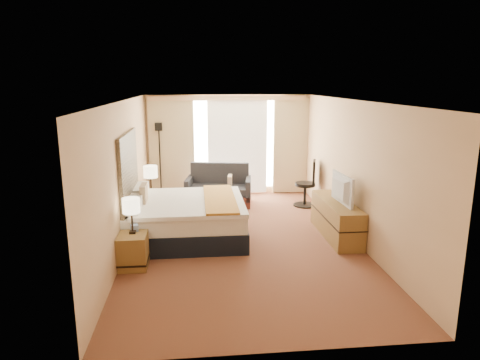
{
  "coord_description": "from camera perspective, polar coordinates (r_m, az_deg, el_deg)",
  "views": [
    {
      "loc": [
        -0.82,
        -7.61,
        2.92
      ],
      "look_at": [
        0.01,
        0.4,
        1.07
      ],
      "focal_mm": 32.0,
      "sensor_mm": 36.0,
      "label": 1
    }
  ],
  "objects": [
    {
      "name": "window",
      "position": [
        11.25,
        -0.37,
        4.78
      ],
      "size": [
        2.3,
        0.02,
        2.3
      ],
      "primitive_type": "cube",
      "color": "silver",
      "rests_on": "wall_back"
    },
    {
      "name": "floor",
      "position": [
        8.2,
        0.25,
        -7.92
      ],
      "size": [
        4.2,
        7.0,
        0.02
      ],
      "primitive_type": "cube",
      "color": "#551A18",
      "rests_on": "ground"
    },
    {
      "name": "lamp_left",
      "position": [
        6.98,
        -14.31,
        -3.42
      ],
      "size": [
        0.28,
        0.28,
        0.58
      ],
      "color": "black",
      "rests_on": "nightstand_left"
    },
    {
      "name": "wall_right",
      "position": [
        8.32,
        14.81,
        1.28
      ],
      "size": [
        0.02,
        7.0,
        2.6
      ],
      "primitive_type": "cube",
      "color": "#E1B689",
      "rests_on": "ground"
    },
    {
      "name": "telephone",
      "position": [
        9.47,
        -11.76,
        -1.6
      ],
      "size": [
        0.2,
        0.17,
        0.07
      ],
      "primitive_type": "cube",
      "rotation": [
        0.0,
        0.0,
        0.21
      ],
      "color": "black",
      "rests_on": "nightstand_right"
    },
    {
      "name": "bed",
      "position": [
        8.22,
        -7.3,
        -5.07
      ],
      "size": [
        2.2,
        2.01,
        1.07
      ],
      "color": "black",
      "rests_on": "floor"
    },
    {
      "name": "nightstand_left",
      "position": [
        7.15,
        -14.06,
        -9.16
      ],
      "size": [
        0.45,
        0.52,
        0.55
      ],
      "primitive_type": "cube",
      "color": "olive",
      "rests_on": "floor"
    },
    {
      "name": "floor_lamp",
      "position": [
        11.06,
        -10.7,
        4.62
      ],
      "size": [
        0.24,
        0.24,
        1.92
      ],
      "color": "black",
      "rests_on": "floor"
    },
    {
      "name": "headboard",
      "position": [
        8.08,
        -14.58,
        0.82
      ],
      "size": [
        0.06,
        1.85,
        1.5
      ],
      "primitive_type": "cube",
      "color": "black",
      "rests_on": "wall_left"
    },
    {
      "name": "wall_left",
      "position": [
        7.89,
        -15.09,
        0.65
      ],
      "size": [
        0.02,
        7.0,
        2.6
      ],
      "primitive_type": "cube",
      "color": "#E1B689",
      "rests_on": "ground"
    },
    {
      "name": "desk_chair",
      "position": [
        10.34,
        9.01,
        -0.77
      ],
      "size": [
        0.54,
        0.54,
        1.11
      ],
      "rotation": [
        0.0,
        0.0,
        -0.29
      ],
      "color": "black",
      "rests_on": "floor"
    },
    {
      "name": "loveseat",
      "position": [
        10.45,
        -2.8,
        -1.46
      ],
      "size": [
        1.66,
        1.06,
        0.97
      ],
      "rotation": [
        0.0,
        0.0,
        -0.15
      ],
      "color": "#542018",
      "rests_on": "floor"
    },
    {
      "name": "wall_front",
      "position": [
        4.5,
        5.1,
        -8.23
      ],
      "size": [
        4.2,
        0.02,
        2.6
      ],
      "primitive_type": "cube",
      "color": "#E1B689",
      "rests_on": "ground"
    },
    {
      "name": "curtains",
      "position": [
        11.13,
        -1.63,
        5.15
      ],
      "size": [
        4.12,
        0.19,
        2.56
      ],
      "color": "#CEB791",
      "rests_on": "floor"
    },
    {
      "name": "tissue_box",
      "position": [
        7.2,
        -13.9,
        -6.22
      ],
      "size": [
        0.14,
        0.14,
        0.11
      ],
      "primitive_type": "cube",
      "rotation": [
        0.0,
        0.0,
        0.28
      ],
      "color": "#839BCB",
      "rests_on": "nightstand_left"
    },
    {
      "name": "television",
      "position": [
        8.17,
        12.87,
        -1.15
      ],
      "size": [
        0.17,
        0.96,
        0.55
      ],
      "primitive_type": "imported",
      "rotation": [
        0.0,
        0.0,
        1.62
      ],
      "color": "black",
      "rests_on": "media_dresser"
    },
    {
      "name": "nightstand_right",
      "position": [
        9.5,
        -12.01,
        -3.5
      ],
      "size": [
        0.45,
        0.52,
        0.55
      ],
      "primitive_type": "cube",
      "color": "olive",
      "rests_on": "floor"
    },
    {
      "name": "ceiling",
      "position": [
        7.66,
        0.27,
        10.56
      ],
      "size": [
        4.2,
        7.0,
        0.02
      ],
      "primitive_type": "cube",
      "color": "silver",
      "rests_on": "wall_back"
    },
    {
      "name": "media_dresser",
      "position": [
        8.46,
        12.72,
        -5.06
      ],
      "size": [
        0.5,
        1.8,
        0.7
      ],
      "primitive_type": "cube",
      "color": "olive",
      "rests_on": "floor"
    },
    {
      "name": "lamp_right",
      "position": [
        9.33,
        -11.85,
        1.01
      ],
      "size": [
        0.3,
        0.3,
        0.62
      ],
      "color": "black",
      "rests_on": "nightstand_right"
    },
    {
      "name": "wall_back",
      "position": [
        11.26,
        -1.65,
        4.68
      ],
      "size": [
        4.2,
        0.02,
        2.6
      ],
      "primitive_type": "cube",
      "color": "#E1B689",
      "rests_on": "ground"
    }
  ]
}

